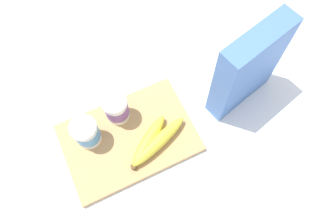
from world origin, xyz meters
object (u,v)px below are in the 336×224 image
object	(u,v)px
cereal_box	(248,69)
banana_bunch	(154,141)
cutting_board	(129,138)
yogurt_cup_back	(116,109)
yogurt_cup_front	(86,133)

from	to	relation	value
cereal_box	banana_bunch	distance (m)	0.30
cutting_board	yogurt_cup_back	xyz separation A→B (m)	(-0.00, 0.07, 0.05)
cereal_box	banana_bunch	size ratio (longest dim) A/B	1.46
cereal_box	yogurt_cup_back	world-z (taller)	cereal_box
cereal_box	yogurt_cup_front	size ratio (longest dim) A/B	3.22
cutting_board	banana_bunch	xyz separation A→B (m)	(0.06, -0.05, 0.03)
yogurt_cup_front	banana_bunch	distance (m)	0.18
cereal_box	yogurt_cup_back	distance (m)	0.36
banana_bunch	yogurt_cup_front	bearing A→B (deg)	149.62
yogurt_cup_front	cutting_board	bearing A→B (deg)	-23.44
cereal_box	cutting_board	bearing A→B (deg)	164.04
yogurt_cup_back	banana_bunch	xyz separation A→B (m)	(0.06, -0.12, -0.02)
cutting_board	cereal_box	world-z (taller)	cereal_box
cereal_box	yogurt_cup_front	bearing A→B (deg)	158.94
cereal_box	yogurt_cup_front	world-z (taller)	cereal_box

